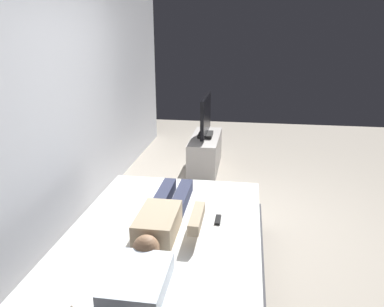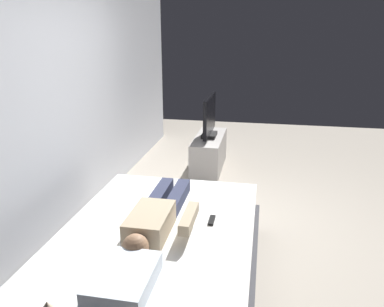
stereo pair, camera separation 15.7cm
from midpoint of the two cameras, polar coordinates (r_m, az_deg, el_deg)
The scene contains 8 objects.
ground_plane at distance 3.84m, azimuth 7.64°, elevation -13.07°, with size 10.00×10.00×0.00m, color #ADA393.
back_wall at distance 4.17m, azimuth -16.01°, elevation 9.50°, with size 6.40×0.10×2.80m, color silver.
bed at distance 3.09m, azimuth -3.52°, elevation -15.61°, with size 2.09×1.52×0.54m.
pillow at distance 2.34m, azimuth -8.29°, elevation -18.38°, with size 0.48×0.34×0.12m, color white.
person at distance 2.94m, azimuth -3.78°, elevation -9.48°, with size 1.26×0.46×0.18m.
remote at distance 3.04m, azimuth 4.51°, elevation -10.05°, with size 0.15×0.04×0.02m, color black.
tv_stand at distance 5.57m, azimuth 3.40°, elevation 0.11°, with size 1.10×0.40×0.50m, color #B7B2AD.
tv at distance 5.43m, azimuth 3.51°, elevation 5.48°, with size 0.88×0.20×0.59m.
Camera 2 is at (-3.27, -0.20, 1.99)m, focal length 35.21 mm.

